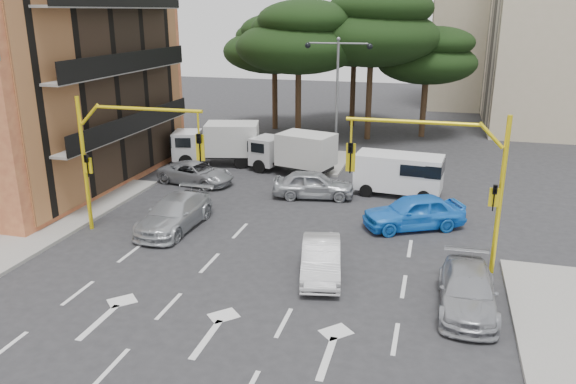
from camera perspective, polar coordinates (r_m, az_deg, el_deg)
name	(u,v)px	position (r m, az deg, el deg)	size (l,w,h in m)	color
ground	(258,269)	(21.73, -3.05, -7.80)	(120.00, 120.00, 0.00)	#28282B
median_strip	(335,163)	(36.34, 4.82, 2.97)	(1.40, 6.00, 0.15)	gray
apartment_beige_far	(517,22)	(62.93, 22.20, 15.71)	(16.20, 12.15, 16.70)	#C4B593
pine_left_near	(299,37)	(41.81, 1.14, 15.44)	(9.15, 9.15, 10.23)	#382616
pine_center	(373,27)	(42.84, 8.61, 16.24)	(9.98, 9.98, 11.16)	#382616
pine_left_far	(275,44)	(46.49, -1.33, 14.84)	(8.32, 8.32, 9.30)	#382616
pine_right	(428,55)	(44.64, 14.04, 13.31)	(7.49, 7.49, 8.37)	#382616
pine_back	(355,34)	(48.09, 6.87, 15.65)	(9.15, 9.15, 10.23)	#382616
signal_mast_right	(451,170)	(21.29, 16.22, 2.12)	(5.79, 0.37, 6.00)	yellow
signal_mast_left	(119,148)	(24.96, -16.79, 4.34)	(5.79, 0.37, 6.00)	yellow
street_lamp_center	(337,79)	(35.34, 5.05, 11.38)	(4.16, 0.36, 7.77)	slate
car_white_hatch	(321,259)	(20.96, 3.37, -6.81)	(1.40, 4.02, 1.33)	silver
car_blue_compact	(414,212)	(25.95, 12.66, -1.98)	(1.84, 4.58, 1.56)	blue
car_silver_wagon	(175,213)	(25.84, -11.45, -2.13)	(2.01, 4.95, 1.44)	#AEB1B6
car_silver_cross_a	(196,173)	(32.35, -9.32, 1.89)	(2.04, 4.42, 1.23)	#989A9F
car_silver_cross_b	(314,184)	(29.54, 2.61, 0.79)	(1.72, 4.27, 1.45)	#A9ADB1
car_silver_parked	(468,290)	(19.65, 17.78, -9.51)	(1.84, 4.52, 1.31)	#9EA0A6
van_white	(399,174)	(30.44, 11.17, 1.76)	(2.04, 4.50, 2.25)	white
box_truck_a	(217,144)	(36.18, -7.23, 4.88)	(2.29, 5.45, 2.68)	silver
box_truck_b	(293,153)	(33.81, 0.47, 4.00)	(2.18, 5.19, 2.56)	silver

